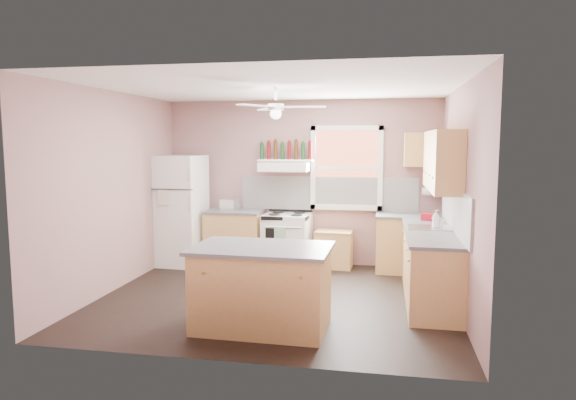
% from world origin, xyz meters
% --- Properties ---
extents(floor, '(4.50, 4.50, 0.00)m').
position_xyz_m(floor, '(0.00, 0.00, 0.00)').
color(floor, black).
rests_on(floor, ground).
extents(ceiling, '(4.50, 4.50, 0.00)m').
position_xyz_m(ceiling, '(0.00, 0.00, 2.70)').
color(ceiling, white).
rests_on(ceiling, ground).
extents(wall_back, '(4.50, 0.05, 2.70)m').
position_xyz_m(wall_back, '(0.00, 2.02, 1.35)').
color(wall_back, '#8A6362').
rests_on(wall_back, ground).
extents(wall_right, '(0.05, 4.00, 2.70)m').
position_xyz_m(wall_right, '(2.27, 0.00, 1.35)').
color(wall_right, '#8A6362').
rests_on(wall_right, ground).
extents(wall_left, '(0.05, 4.00, 2.70)m').
position_xyz_m(wall_left, '(-2.27, 0.00, 1.35)').
color(wall_left, '#8A6362').
rests_on(wall_left, ground).
extents(backsplash_back, '(2.90, 0.03, 0.55)m').
position_xyz_m(backsplash_back, '(0.45, 1.99, 1.18)').
color(backsplash_back, white).
rests_on(backsplash_back, wall_back).
extents(backsplash_right, '(0.03, 2.60, 0.55)m').
position_xyz_m(backsplash_right, '(2.23, 0.30, 1.18)').
color(backsplash_right, white).
rests_on(backsplash_right, wall_right).
extents(window_view, '(1.00, 0.02, 1.20)m').
position_xyz_m(window_view, '(0.75, 1.98, 1.60)').
color(window_view, brown).
rests_on(window_view, wall_back).
extents(window_frame, '(1.16, 0.07, 1.36)m').
position_xyz_m(window_frame, '(0.75, 1.96, 1.60)').
color(window_frame, white).
rests_on(window_frame, wall_back).
extents(refrigerator, '(0.80, 0.78, 1.80)m').
position_xyz_m(refrigerator, '(-1.95, 1.53, 0.90)').
color(refrigerator, white).
rests_on(refrigerator, floor).
extents(base_cabinet_left, '(0.90, 0.60, 0.86)m').
position_xyz_m(base_cabinet_left, '(-1.06, 1.70, 0.43)').
color(base_cabinet_left, '#B2824A').
rests_on(base_cabinet_left, floor).
extents(counter_left, '(0.92, 0.62, 0.04)m').
position_xyz_m(counter_left, '(-1.06, 1.70, 0.88)').
color(counter_left, '#4C4C4F').
rests_on(counter_left, base_cabinet_left).
extents(toaster, '(0.32, 0.24, 0.18)m').
position_xyz_m(toaster, '(-1.14, 1.67, 0.99)').
color(toaster, silver).
rests_on(toaster, counter_left).
extents(stove, '(0.76, 0.68, 0.86)m').
position_xyz_m(stove, '(-0.18, 1.70, 0.43)').
color(stove, white).
rests_on(stove, floor).
extents(range_hood, '(0.78, 0.50, 0.14)m').
position_xyz_m(range_hood, '(-0.23, 1.75, 1.62)').
color(range_hood, white).
rests_on(range_hood, wall_back).
extents(bottle_shelf, '(0.90, 0.26, 0.03)m').
position_xyz_m(bottle_shelf, '(-0.23, 1.87, 1.72)').
color(bottle_shelf, white).
rests_on(bottle_shelf, range_hood).
extents(cart, '(0.60, 0.42, 0.58)m').
position_xyz_m(cart, '(0.58, 1.75, 0.29)').
color(cart, '#B2824A').
rests_on(cart, floor).
extents(base_cabinet_corner, '(1.00, 0.60, 0.86)m').
position_xyz_m(base_cabinet_corner, '(1.75, 1.70, 0.43)').
color(base_cabinet_corner, '#B2824A').
rests_on(base_cabinet_corner, floor).
extents(base_cabinet_right, '(0.60, 2.20, 0.86)m').
position_xyz_m(base_cabinet_right, '(1.95, 0.30, 0.43)').
color(base_cabinet_right, '#B2824A').
rests_on(base_cabinet_right, floor).
extents(counter_corner, '(1.02, 0.62, 0.04)m').
position_xyz_m(counter_corner, '(1.75, 1.70, 0.88)').
color(counter_corner, '#4C4C4F').
rests_on(counter_corner, base_cabinet_corner).
extents(counter_right, '(0.62, 2.22, 0.04)m').
position_xyz_m(counter_right, '(1.94, 0.30, 0.88)').
color(counter_right, '#4C4C4F').
rests_on(counter_right, base_cabinet_right).
extents(sink, '(0.55, 0.45, 0.03)m').
position_xyz_m(sink, '(1.94, 0.50, 0.90)').
color(sink, silver).
rests_on(sink, counter_right).
extents(faucet, '(0.03, 0.03, 0.14)m').
position_xyz_m(faucet, '(2.10, 0.50, 0.97)').
color(faucet, silver).
rests_on(faucet, sink).
extents(upper_cabinet_right, '(0.33, 1.80, 0.76)m').
position_xyz_m(upper_cabinet_right, '(2.08, 0.50, 1.78)').
color(upper_cabinet_right, '#B2824A').
rests_on(upper_cabinet_right, wall_right).
extents(upper_cabinet_corner, '(0.60, 0.33, 0.52)m').
position_xyz_m(upper_cabinet_corner, '(1.95, 1.83, 1.90)').
color(upper_cabinet_corner, '#B2824A').
rests_on(upper_cabinet_corner, wall_back).
extents(paper_towel, '(0.26, 0.12, 0.12)m').
position_xyz_m(paper_towel, '(2.07, 1.86, 1.25)').
color(paper_towel, white).
rests_on(paper_towel, wall_back).
extents(island, '(1.41, 0.91, 0.86)m').
position_xyz_m(island, '(0.07, -1.08, 0.43)').
color(island, '#B2824A').
rests_on(island, floor).
extents(island_top, '(1.50, 1.00, 0.04)m').
position_xyz_m(island_top, '(0.07, -1.08, 0.88)').
color(island_top, '#4C4C4F').
rests_on(island_top, island).
extents(ceiling_fan_hub, '(0.20, 0.20, 0.08)m').
position_xyz_m(ceiling_fan_hub, '(0.00, 0.00, 2.45)').
color(ceiling_fan_hub, white).
rests_on(ceiling_fan_hub, ceiling).
extents(soap_bottle, '(0.12, 0.12, 0.24)m').
position_xyz_m(soap_bottle, '(2.02, 0.47, 1.02)').
color(soap_bottle, silver).
rests_on(soap_bottle, counter_right).
extents(red_caddy, '(0.21, 0.17, 0.10)m').
position_xyz_m(red_caddy, '(1.98, 1.16, 0.95)').
color(red_caddy, '#A20D1D').
rests_on(red_caddy, counter_right).
extents(wine_bottles, '(0.86, 0.06, 0.31)m').
position_xyz_m(wine_bottles, '(-0.23, 1.87, 1.88)').
color(wine_bottles, '#143819').
rests_on(wine_bottles, bottle_shelf).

